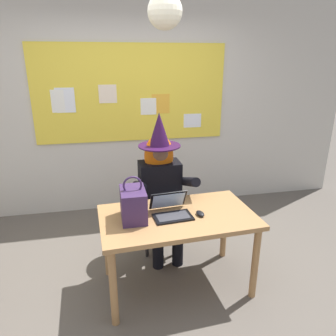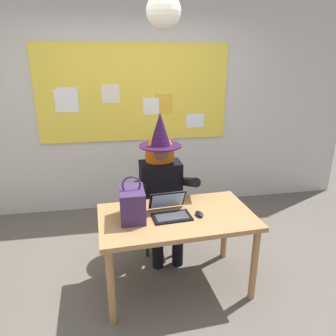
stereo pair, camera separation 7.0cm
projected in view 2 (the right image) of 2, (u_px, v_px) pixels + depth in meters
The scene contains 8 objects.
ground_plane at pixel (154, 286), 2.87m from camera, with size 24.00×24.00×0.00m, color #5B544C.
wall_back_bulletin at pixel (135, 108), 4.06m from camera, with size 5.99×1.95×2.69m.
desk_main at pixel (177, 225), 2.70m from camera, with size 1.35×0.82×0.71m.
chair_at_desk at pixel (160, 201), 3.41m from camera, with size 0.43×0.43×0.90m.
person_costumed at pixel (162, 180), 3.20m from camera, with size 0.60×0.68×1.48m.
laptop at pixel (170, 210), 2.66m from camera, with size 0.35×0.32×0.19m.
computer_mouse at pixel (199, 214), 2.65m from camera, with size 0.06×0.10×0.03m, color black.
handbag at pixel (132, 204), 2.57m from camera, with size 0.20×0.30×0.38m.
Camera 2 is at (-0.29, -2.34, 1.98)m, focal length 33.62 mm.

